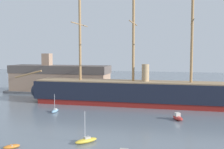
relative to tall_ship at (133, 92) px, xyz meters
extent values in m
cube|color=maroon|center=(0.00, 0.00, -3.09)|extent=(58.93, 9.96, 1.53)
cube|color=black|center=(0.00, 0.00, 0.40)|extent=(61.39, 10.37, 5.47)
ellipsoid|color=black|center=(-28.16, -0.55, -0.36)|extent=(11.18, 8.48, 7.00)
cube|color=#9E7F5B|center=(0.00, 0.00, 3.30)|extent=(60.15, 9.61, 0.33)
cylinder|color=#A37A4C|center=(-16.83, -0.33, 17.35)|extent=(0.77, 0.77, 28.42)
cylinder|color=#A37A4C|center=(-16.83, -0.33, 20.76)|extent=(0.59, 14.70, 0.31)
cylinder|color=#A37A4C|center=(0.00, 0.00, 17.35)|extent=(0.77, 0.77, 28.42)
cylinder|color=#A37A4C|center=(0.00, 0.00, 20.76)|extent=(0.59, 14.70, 0.31)
cylinder|color=#A37A4C|center=(16.83, 0.33, 17.35)|extent=(0.77, 0.77, 28.42)
cylinder|color=#A37A4C|center=(16.83, 0.33, 20.76)|extent=(0.59, 14.70, 0.31)
cylinder|color=#A37A4C|center=(-35.03, -0.68, 4.91)|extent=(9.69, 0.73, 2.91)
cylinder|color=tan|center=(3.67, 0.07, 5.87)|extent=(2.19, 2.19, 5.47)
ellipsoid|color=orange|center=(-13.19, -42.73, -3.53)|extent=(2.76, 2.81, 0.65)
cube|color=#B2ADA3|center=(-13.19, -42.73, -3.29)|extent=(0.91, 0.88, 0.10)
ellipsoid|color=gold|center=(-2.03, -37.03, -3.44)|extent=(3.84, 4.19, 0.83)
cube|color=#B2ADA3|center=(-1.89, -36.87, -2.97)|extent=(1.26, 1.30, 0.44)
cylinder|color=silver|center=(-2.17, -37.20, -0.67)|extent=(0.11, 0.11, 5.04)
ellipsoid|color=#7FB2D6|center=(-18.53, -15.20, -3.50)|extent=(1.32, 3.85, 0.72)
cube|color=beige|center=(-18.54, -15.01, -3.09)|extent=(0.67, 0.98, 0.38)
cylinder|color=silver|center=(-18.52, -15.39, -1.10)|extent=(0.09, 0.09, 4.37)
ellipsoid|color=#B22D28|center=(13.52, -15.94, -3.38)|extent=(3.24, 4.41, 0.95)
cube|color=beige|center=(13.40, -15.68, -2.62)|extent=(1.52, 1.59, 0.95)
ellipsoid|color=silver|center=(-3.97, 10.83, -3.40)|extent=(4.64, 4.24, 0.92)
cube|color=#4C4C51|center=(-3.78, 10.68, -2.88)|extent=(1.44, 1.39, 0.48)
cylinder|color=silver|center=(-4.15, 10.99, -0.34)|extent=(0.12, 0.12, 5.57)
cube|color=#565659|center=(-32.26, 17.54, -3.46)|extent=(42.56, 12.15, 0.80)
cube|color=tan|center=(-32.26, 17.54, 0.47)|extent=(38.69, 10.12, 7.07)
cube|color=#5B514C|center=(-32.26, 17.54, 5.50)|extent=(39.46, 10.33, 2.98)
cube|color=tan|center=(-37.45, 17.54, 9.31)|extent=(3.20, 3.20, 4.63)
camera|label=1|loc=(14.21, -82.64, 12.27)|focal=44.64mm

